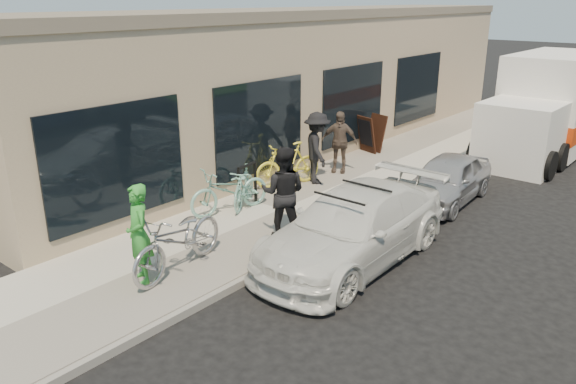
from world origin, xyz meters
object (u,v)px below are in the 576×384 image
Objects in this scene: tandem_bike at (179,240)px; cruiser_bike_a at (244,187)px; cruiser_bike_b at (230,190)px; sandwich_board at (371,133)px; sedan_white at (353,227)px; bike_rack at (247,180)px; bystander_a at (317,148)px; man_standing at (283,193)px; sedan_silver at (447,179)px; cruiser_bike_c at (288,164)px; moving_truck at (548,110)px; woman_rider at (139,234)px; bystander_b at (339,142)px.

tandem_bike reaches higher than cruiser_bike_a.
sandwich_board is at bearing 105.72° from cruiser_bike_b.
tandem_bike is (-1.85, -2.44, 0.06)m from sedan_white.
bike_rack is 0.54× the size of bystander_a.
sandwich_board is at bearing 119.33° from sedan_white.
bike_rack is at bearing -54.48° from man_standing.
sedan_silver is 1.81× the size of cruiser_bike_c.
bystander_a reaches higher than bike_rack.
cruiser_bike_c is at bearing 97.65° from bystander_a.
cruiser_bike_a is (-1.75, 0.73, -0.44)m from man_standing.
bystander_a reaches higher than sandwich_board.
woman_rider is at bearing -99.87° from moving_truck.
bystander_b is at bearing -118.53° from moving_truck.
bike_rack is 3.83m from woman_rider.
woman_rider is 0.93× the size of cruiser_bike_c.
cruiser_bike_b is at bearing 131.40° from woman_rider.
sedan_silver is 2.15× the size of cruiser_bike_a.
sedan_silver is at bearing 48.74° from cruiser_bike_c.
moving_truck reaches higher than sedan_silver.
tandem_bike is 3.22m from cruiser_bike_a.
cruiser_bike_c is at bearing 97.17° from bike_rack.
cruiser_bike_a is (-1.33, 2.93, -0.12)m from tandem_bike.
sedan_white reaches higher than cruiser_bike_c.
moving_truck is (0.38, 6.11, 0.76)m from sedan_silver.
bystander_b is at bearing 88.40° from bike_rack.
moving_truck is at bearing -73.97° from bystander_a.
woman_rider is 2.90m from man_standing.
moving_truck is 3.70× the size of bystander_b.
sandwich_board is at bearing 93.49° from bike_rack.
bystander_a reaches higher than cruiser_bike_a.
bike_rack is at bearing 103.23° from tandem_bike.
cruiser_bike_a is at bearing -51.73° from man_standing.
cruiser_bike_b is at bearing -108.78° from moving_truck.
sandwich_board is at bearing -40.50° from bystander_a.
bystander_b reaches higher than sandwich_board.
sandwich_board is 6.82m from man_standing.
bike_rack is at bearing -116.33° from bystander_b.
woman_rider reaches higher than sedan_white.
moving_truck is 8.74m from cruiser_bike_c.
cruiser_bike_b is (-3.17, 0.04, -0.00)m from sedan_white.
man_standing is (1.73, -0.82, 0.32)m from bike_rack.
man_standing is at bearing 99.45° from woman_rider.
bike_rack is 0.54m from cruiser_bike_b.
cruiser_bike_b is (-3.49, -10.07, -0.66)m from moving_truck.
bystander_b reaches higher than bike_rack.
cruiser_bike_a is at bearing 125.17° from bystander_a.
bystander_a is (0.54, -3.39, 0.33)m from sandwich_board.
moving_truck is at bearing 41.44° from cruiser_bike_a.
sedan_white is at bearing 160.34° from man_standing.
sedan_silver is at bearing 64.38° from cruiser_bike_b.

